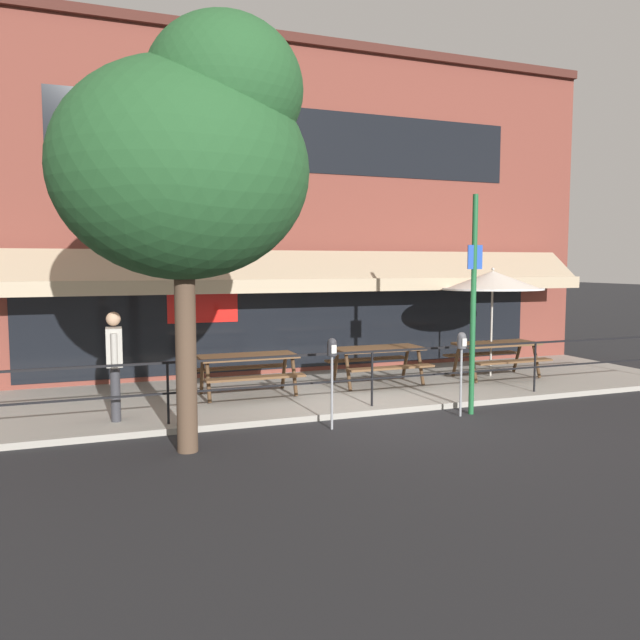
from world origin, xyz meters
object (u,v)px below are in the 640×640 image
street_sign_pole (473,302)px  picnic_table_centre (378,355)px  patio_umbrella_right (493,281)px  parking_meter_near (332,356)px  parking_meter_far (462,348)px  picnic_table_left (248,364)px  street_tree_curbside (190,156)px  picnic_table_right (497,350)px  pedestrian_walking (115,360)px

street_sign_pole → picnic_table_centre: bearing=103.3°
patio_umbrella_right → parking_meter_near: (-4.75, -2.53, -1.03)m
parking_meter_far → picnic_table_left: bearing=141.9°
parking_meter_near → street_tree_curbside: size_ratio=0.25×
parking_meter_near → street_tree_curbside: 3.57m
parking_meter_near → street_tree_curbside: (-2.17, -0.43, 2.80)m
picnic_table_left → street_tree_curbside: bearing=-117.0°
picnic_table_centre → parking_meter_far: parking_meter_far is taller
patio_umbrella_right → street_tree_curbside: (-6.91, -2.96, 1.77)m
patio_umbrella_right → picnic_table_left: bearing=-178.7°
street_sign_pole → picnic_table_left: bearing=145.0°
picnic_table_left → picnic_table_centre: bearing=2.3°
parking_meter_far → picnic_table_right: bearing=43.8°
parking_meter_near → parking_meter_far: same height
patio_umbrella_right → picnic_table_centre: bearing=-179.7°
picnic_table_centre → street_tree_curbside: (-4.18, -2.95, 3.25)m
picnic_table_left → patio_umbrella_right: (5.47, 0.13, 1.47)m
parking_meter_far → street_tree_curbside: size_ratio=0.25×
picnic_table_centre → patio_umbrella_right: size_ratio=0.76×
parking_meter_far → picnic_table_centre: bearing=97.2°
picnic_table_right → parking_meter_near: 5.31m
parking_meter_near → street_tree_curbside: street_tree_curbside is taller
patio_umbrella_right → pedestrian_walking: bearing=-171.7°
patio_umbrella_right → pedestrian_walking: (-7.86, -1.15, -1.12)m
parking_meter_near → parking_meter_far: 2.33m
parking_meter_near → parking_meter_far: bearing=0.3°
picnic_table_right → patio_umbrella_right: bearing=90.0°
picnic_table_left → picnic_table_right: bearing=-0.8°
picnic_table_right → pedestrian_walking: pedestrian_walking is taller
picnic_table_left → street_tree_curbside: 4.54m
pedestrian_walking → picnic_table_right: bearing=6.9°
parking_meter_far → street_tree_curbside: 5.32m
picnic_table_left → picnic_table_centre: same height
street_tree_curbside → parking_meter_far: bearing=5.6°
picnic_table_left → street_tree_curbside: size_ratio=0.32×
patio_umbrella_right → parking_meter_near: patio_umbrella_right is taller
patio_umbrella_right → street_sign_pole: size_ratio=0.64×
patio_umbrella_right → parking_meter_far: (-2.42, -2.52, -1.03)m
pedestrian_walking → parking_meter_far: (5.44, -1.37, 0.09)m
pedestrian_walking → parking_meter_far: 5.61m
picnic_table_right → picnic_table_left: bearing=179.2°
picnic_table_left → street_sign_pole: bearing=-35.0°
picnic_table_left → parking_meter_near: bearing=-73.2°
pedestrian_walking → parking_meter_near: size_ratio=1.20×
picnic_table_left → street_sign_pole: size_ratio=0.49×
pedestrian_walking → parking_meter_far: bearing=-14.1°
picnic_table_right → patio_umbrella_right: patio_umbrella_right is taller
picnic_table_centre → parking_meter_far: size_ratio=1.27×
parking_meter_far → street_sign_pole: street_sign_pole is taller
picnic_table_left → parking_meter_far: parking_meter_far is taller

